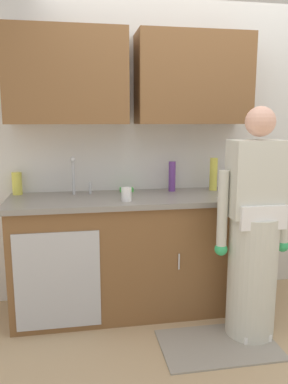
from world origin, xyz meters
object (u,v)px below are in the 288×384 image
Objects in this scene: knife_on_counter at (231,197)px; bottle_cleaner_spray at (236,178)px; person_at_sink at (254,242)px; bottle_water_short at (172,176)px; bottle_dish_liquid at (213,174)px; sink at (79,200)px; cup_by_sink at (126,194)px; sponge at (127,190)px; bottle_water_tall at (17,183)px.

bottle_cleaner_spray is at bearing -127.65° from knife_on_counter.
person_at_sink is 6.48× the size of bottle_water_short.
bottle_dish_liquid is (0.36, -0.02, 0.01)m from bottle_water_short.
knife_on_counter is at bearing -8.04° from sink.
cup_by_sink reaches higher than sponge.
bottle_water_short is 0.59m from bottle_cleaner_spray.
knife_on_counter is at bearing 0.66° from cup_by_sink.
sink is 0.39m from cup_by_sink.
cup_by_sink is (-0.79, -0.31, -0.09)m from bottle_dish_liquid.
bottle_water_short is 2.47× the size of cup_by_sink.
bottle_dish_liquid is at bearing -5.36° from sponge.
sponge is at bearing 174.64° from bottle_dish_liquid.
knife_on_counter is 2.18× the size of sponge.
bottle_cleaner_spray is 0.97m from sponge.
cup_by_sink is at bearing -26.73° from sink.
sink reaches higher than bottle_dish_liquid.
person_at_sink is 0.84m from bottle_cleaner_spray.
person_at_sink is at bearing -24.84° from bottle_water_tall.
bottle_water_short is at bearing -2.93° from bottle_water_tall.
knife_on_counter is (-0.20, -0.37, -0.09)m from bottle_cleaner_spray.
sink reaches higher than bottle_cleaner_spray.
person_at_sink reaches higher than bottle_dish_liquid.
sink is 4.55× the size of sponge.
bottle_water_tall is at bearing 177.07° from bottle_water_short.
bottle_cleaner_spray is 1.60× the size of sponge.
bottle_water_tall is at bearing 178.96° from sponge.
bottle_dish_liquid is at bearing -93.39° from knife_on_counter.
bottle_dish_liquid is 0.75m from sponge.
bottle_dish_liquid reaches higher than cup_by_sink.
sink is 0.45m from sponge.
sponge is (-0.38, 0.05, -0.11)m from bottle_water_short.
sink is 0.31× the size of person_at_sink.
knife_on_counter is at bearing -117.96° from bottle_cleaner_spray.
knife_on_counter is (0.03, -0.31, -0.13)m from bottle_dish_liquid.
bottle_water_short is at bearing -49.55° from knife_on_counter.
sink is 1.81× the size of bottle_dish_liquid.
person_at_sink is 1.87m from bottle_water_tall.
bottle_dish_liquid is at bearing -164.80° from bottle_cleaner_spray.
sponge is (-0.97, 0.01, -0.07)m from bottle_cleaner_spray.
sink is at bearing -172.90° from bottle_dish_liquid.
sink is at bearing -171.51° from bottle_cleaner_spray.
sponge is at bearing 136.23° from person_at_sink.
bottle_dish_liquid is 1.15× the size of knife_on_counter.
bottle_dish_liquid reaches higher than bottle_cleaner_spray.
bottle_dish_liquid reaches higher than bottle_water_tall.
sink is 1.38m from bottle_cleaner_spray.
bottle_dish_liquid reaches higher than bottle_water_short.
sink is 2.78× the size of bottle_water_tall.
bottle_cleaner_spray is (0.59, 0.04, -0.04)m from bottle_water_short.
bottle_dish_liquid is at bearing 21.82° from cup_by_sink.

